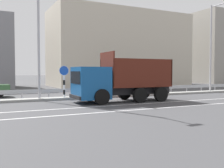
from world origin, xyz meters
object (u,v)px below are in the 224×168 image
Objects in this scene: street_lamp_2 at (212,44)px; dump_truck at (112,84)px; median_road_sign at (64,82)px; street_lamp_1 at (39,20)px.

dump_truck is at bearing -166.41° from street_lamp_2.
street_lamp_1 reaches higher than median_road_sign.
median_road_sign is at bearing -180.00° from street_lamp_2.
street_lamp_2 is (17.64, 0.18, -0.90)m from street_lamp_1.
street_lamp_2 reaches higher than dump_truck.
street_lamp_1 is at bearing 56.85° from dump_truck.
dump_truck is 14.11m from street_lamp_2.
street_lamp_2 is at bearing -75.22° from dump_truck.
median_road_sign is 0.24× the size of street_lamp_1.
street_lamp_1 reaches higher than dump_truck.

